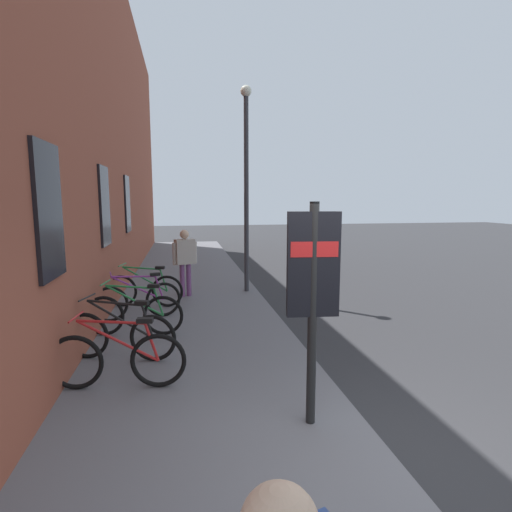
% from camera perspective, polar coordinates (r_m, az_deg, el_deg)
% --- Properties ---
extents(ground, '(60.00, 60.00, 0.00)m').
position_cam_1_polar(ground, '(9.90, 7.32, -6.87)').
color(ground, '#2D2D30').
extents(sidewalk_pavement, '(24.00, 3.50, 0.12)m').
position_cam_1_polar(sidewalk_pavement, '(11.38, -9.21, -4.63)').
color(sidewalk_pavement, slate).
rests_on(sidewalk_pavement, ground).
extents(station_facade, '(22.00, 0.65, 9.03)m').
position_cam_1_polar(station_facade, '(12.39, -19.75, 16.76)').
color(station_facade, brown).
rests_on(station_facade, ground).
extents(bicycle_far_end, '(0.48, 1.76, 0.97)m').
position_cam_1_polar(bicycle_far_end, '(5.60, -19.03, -13.67)').
color(bicycle_far_end, black).
rests_on(bicycle_far_end, sidewalk_pavement).
extents(bicycle_beside_lamp, '(0.64, 1.72, 0.97)m').
position_cam_1_polar(bicycle_beside_lamp, '(6.52, -18.74, -10.55)').
color(bicycle_beside_lamp, black).
rests_on(bicycle_beside_lamp, sidewalk_pavement).
extents(bicycle_by_door, '(0.49, 1.76, 0.97)m').
position_cam_1_polar(bicycle_by_door, '(7.57, -16.88, -7.87)').
color(bicycle_by_door, black).
rests_on(bicycle_by_door, sidewalk_pavement).
extents(bicycle_nearest_sign, '(0.53, 1.75, 0.97)m').
position_cam_1_polar(bicycle_nearest_sign, '(8.53, -16.44, -6.05)').
color(bicycle_nearest_sign, black).
rests_on(bicycle_nearest_sign, sidewalk_pavement).
extents(bicycle_leaning_wall, '(0.56, 1.74, 0.97)m').
position_cam_1_polar(bicycle_leaning_wall, '(9.46, -15.50, -4.63)').
color(bicycle_leaning_wall, black).
rests_on(bicycle_leaning_wall, sidewalk_pavement).
extents(transit_info_sign, '(0.14, 0.56, 2.40)m').
position_cam_1_polar(transit_info_sign, '(4.24, 8.09, -3.24)').
color(transit_info_sign, black).
rests_on(transit_info_sign, sidewalk_pavement).
extents(pedestrian_by_facade, '(0.39, 0.60, 1.67)m').
position_cam_1_polar(pedestrian_by_facade, '(10.14, -10.04, 0.01)').
color(pedestrian_by_facade, '#723F72').
rests_on(pedestrian_by_facade, sidewalk_pavement).
extents(street_lamp, '(0.28, 0.28, 5.22)m').
position_cam_1_polar(street_lamp, '(10.48, -1.39, 11.73)').
color(street_lamp, '#333338').
rests_on(street_lamp, sidewalk_pavement).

